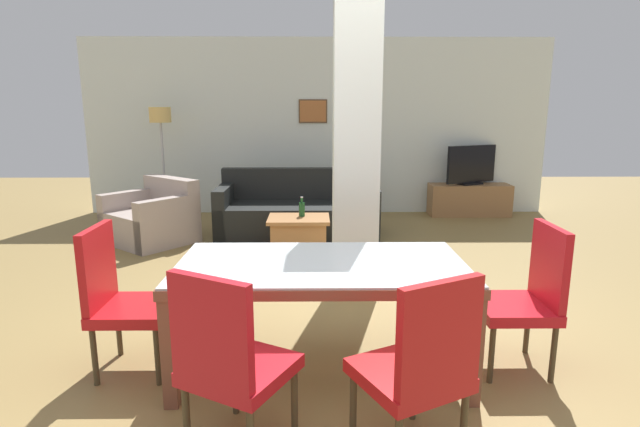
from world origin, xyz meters
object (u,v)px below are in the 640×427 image
at_px(tv_stand, 469,200).
at_px(dining_chair_head_right, 527,293).
at_px(dining_chair_near_left, 230,358).
at_px(coffee_table, 299,235).
at_px(dining_table, 321,283).
at_px(floor_lamp, 161,126).
at_px(sofa, 298,213).
at_px(tv_screen, 471,166).
at_px(bottle, 302,209).
at_px(dining_chair_near_right, 420,364).
at_px(dining_chair_head_left, 120,295).
at_px(armchair, 153,220).

bearing_deg(tv_stand, dining_chair_head_right, -102.93).
relative_size(dining_chair_near_left, coffee_table, 1.35).
relative_size(dining_table, coffee_table, 2.58).
bearing_deg(floor_lamp, dining_chair_head_right, -50.96).
bearing_deg(dining_table, dining_chair_near_left, -118.60).
distance_m(sofa, tv_stand, 2.88).
height_order(dining_chair_head_right, floor_lamp, floor_lamp).
distance_m(dining_chair_head_right, sofa, 3.86).
bearing_deg(floor_lamp, coffee_table, -41.78).
bearing_deg(sofa, floor_lamp, -24.26).
bearing_deg(dining_table, tv_screen, 62.95).
bearing_deg(tv_stand, bottle, -141.97).
xyz_separation_m(dining_chair_near_right, sofa, (-0.71, 4.39, -0.22)).
relative_size(dining_chair_head_left, tv_screen, 1.14).
bearing_deg(armchair, sofa, -128.84).
bearing_deg(floor_lamp, dining_chair_near_left, -70.70).
relative_size(dining_chair_near_right, tv_stand, 0.77).
xyz_separation_m(dining_chair_head_right, coffee_table, (-1.53, 2.59, -0.29)).
distance_m(dining_chair_near_right, tv_stand, 5.87).
relative_size(armchair, floor_lamp, 0.76).
distance_m(bottle, tv_stand, 3.27).
height_order(dining_chair_near_right, armchair, dining_chair_near_right).
bearing_deg(dining_chair_head_right, dining_chair_near_left, 114.95).
height_order(sofa, armchair, sofa).
bearing_deg(bottle, sofa, 95.02).
distance_m(dining_chair_near_left, tv_stand, 6.16).
height_order(dining_chair_head_right, tv_stand, dining_chair_head_right).
height_order(bottle, tv_screen, tv_screen).
bearing_deg(coffee_table, dining_chair_near_left, -93.75).
relative_size(dining_chair_head_left, armchair, 0.75).
bearing_deg(bottle, dining_chair_near_right, -79.88).
bearing_deg(coffee_table, tv_screen, 38.52).
relative_size(dining_chair_head_left, dining_chair_head_right, 1.00).
distance_m(dining_chair_near_right, dining_chair_head_right, 1.23).
xyz_separation_m(dining_table, coffee_table, (-0.22, 2.59, -0.36)).
bearing_deg(floor_lamp, bottle, -40.31).
xyz_separation_m(coffee_table, tv_screen, (2.60, 2.07, 0.56)).
height_order(dining_table, tv_stand, dining_table).
bearing_deg(sofa, dining_chair_near_right, 99.13).
relative_size(dining_table, floor_lamp, 1.08).
distance_m(dining_chair_near_right, tv_screen, 5.87).
xyz_separation_m(sofa, armchair, (-1.81, -0.38, -0.01)).
bearing_deg(tv_stand, floor_lamp, -177.18).
height_order(dining_table, tv_screen, tv_screen).
xyz_separation_m(dining_table, tv_screen, (2.38, 4.65, 0.20)).
bearing_deg(coffee_table, armchair, 163.35).
bearing_deg(bottle, tv_screen, 38.03).
distance_m(coffee_table, floor_lamp, 3.00).
bearing_deg(sofa, dining_chair_near_left, 87.60).
relative_size(dining_chair_near_left, bottle, 4.16).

